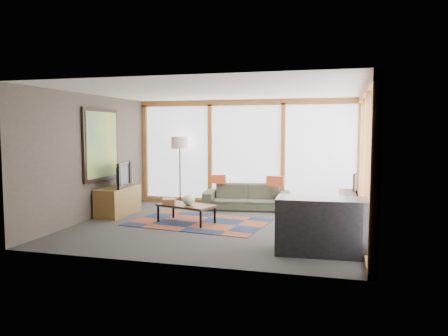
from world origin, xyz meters
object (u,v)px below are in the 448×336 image
(tv_console, at_px, (118,201))
(floor_lamp, at_px, (180,171))
(television, at_px, (120,175))
(bookshelf, at_px, (348,209))
(sofa, at_px, (247,197))
(bar_counter, at_px, (321,226))
(coffee_table, at_px, (186,214))

(tv_console, bearing_deg, floor_lamp, 62.65)
(floor_lamp, height_order, television, floor_lamp)
(floor_lamp, xyz_separation_m, bookshelf, (4.04, -1.04, -0.58))
(sofa, height_order, bookshelf, sofa)
(tv_console, bearing_deg, bar_counter, -23.47)
(bookshelf, bearing_deg, floor_lamp, 165.52)
(floor_lamp, distance_m, coffee_table, 2.33)
(coffee_table, bearing_deg, bar_counter, -29.13)
(bookshelf, relative_size, bar_counter, 1.59)
(sofa, bearing_deg, television, -158.64)
(coffee_table, distance_m, tv_console, 1.80)
(tv_console, relative_size, bar_counter, 0.92)
(coffee_table, height_order, television, television)
(bookshelf, height_order, bar_counter, bar_counter)
(tv_console, xyz_separation_m, bar_counter, (4.46, -1.94, 0.12))
(coffee_table, bearing_deg, bookshelf, 17.65)
(television, bearing_deg, bookshelf, -95.20)
(sofa, distance_m, tv_console, 2.95)
(sofa, relative_size, television, 2.12)
(floor_lamp, xyz_separation_m, television, (-0.78, -1.60, 0.04))
(sofa, xyz_separation_m, tv_console, (-2.59, -1.41, 0.01))
(television, bearing_deg, coffee_table, -116.26)
(coffee_table, xyz_separation_m, bar_counter, (2.71, -1.51, 0.24))
(television, bearing_deg, bar_counter, -125.67)
(coffee_table, bearing_deg, television, 165.56)
(sofa, distance_m, coffee_table, 2.02)
(bookshelf, distance_m, tv_console, 4.91)
(bar_counter, bearing_deg, coffee_table, 147.87)
(tv_console, height_order, television, television)
(sofa, bearing_deg, bar_counter, -68.39)
(bookshelf, xyz_separation_m, television, (-4.82, -0.56, 0.62))
(bookshelf, relative_size, tv_console, 1.74)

